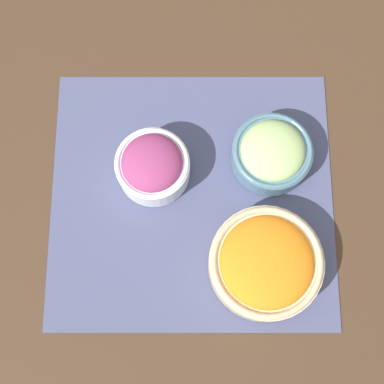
% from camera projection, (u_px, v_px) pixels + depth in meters
% --- Properties ---
extents(ground_plane, '(3.00, 3.00, 0.00)m').
position_uv_depth(ground_plane, '(192.00, 197.00, 0.92)').
color(ground_plane, '#422D1E').
extents(placemat, '(0.48, 0.45, 0.00)m').
position_uv_depth(placemat, '(192.00, 197.00, 0.91)').
color(placemat, '#474C70').
rests_on(placemat, ground_plane).
extents(onion_bowl, '(0.12, 0.12, 0.08)m').
position_uv_depth(onion_bowl, '(153.00, 166.00, 0.89)').
color(onion_bowl, silver).
rests_on(onion_bowl, placemat).
extents(carrot_bowl, '(0.18, 0.18, 0.07)m').
position_uv_depth(carrot_bowl, '(266.00, 263.00, 0.85)').
color(carrot_bowl, '#C6B28E').
rests_on(carrot_bowl, placemat).
extents(cucumber_bowl, '(0.14, 0.14, 0.07)m').
position_uv_depth(cucumber_bowl, '(272.00, 153.00, 0.90)').
color(cucumber_bowl, slate).
rests_on(cucumber_bowl, placemat).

